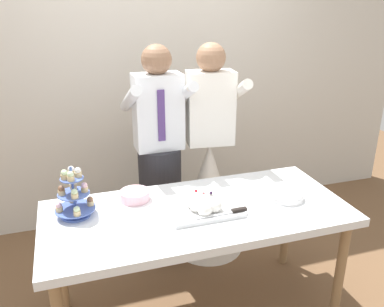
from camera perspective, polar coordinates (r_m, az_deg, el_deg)
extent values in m
cube|color=beige|center=(3.56, -6.90, 13.03)|extent=(5.20, 0.10, 2.90)
cube|color=silver|center=(2.42, 0.77, -8.47)|extent=(1.80, 0.80, 0.05)
cylinder|color=olive|center=(2.74, 20.15, -15.57)|extent=(0.06, 0.06, 0.72)
cylinder|color=olive|center=(2.81, -18.14, -14.40)|extent=(0.06, 0.06, 0.72)
cylinder|color=olive|center=(3.18, 13.19, -9.36)|extent=(0.06, 0.06, 0.72)
cylinder|color=#4C66B2|center=(2.44, -16.06, -8.29)|extent=(0.17, 0.17, 0.01)
cylinder|color=#4C66B2|center=(2.37, -16.42, -5.20)|extent=(0.01, 0.01, 0.31)
cylinder|color=#4C66B2|center=(2.42, -16.16, -7.49)|extent=(0.23, 0.23, 0.01)
cylinder|color=#D1B784|center=(2.42, -14.16, -6.79)|extent=(0.04, 0.04, 0.03)
sphere|color=brown|center=(2.41, -14.21, -6.29)|extent=(0.04, 0.04, 0.04)
cylinder|color=#D1B784|center=(2.49, -16.56, -6.25)|extent=(0.04, 0.04, 0.03)
sphere|color=#EAB7C6|center=(2.48, -16.62, -5.76)|extent=(0.04, 0.04, 0.04)
cylinder|color=#D1B784|center=(2.40, -18.25, -7.47)|extent=(0.04, 0.04, 0.03)
sphere|color=#EAB7C6|center=(2.39, -18.32, -6.97)|extent=(0.04, 0.04, 0.04)
cylinder|color=#D1B784|center=(2.34, -15.93, -8.09)|extent=(0.04, 0.04, 0.03)
sphere|color=beige|center=(2.32, -15.98, -7.57)|extent=(0.04, 0.04, 0.04)
cylinder|color=#4C66B2|center=(2.38, -16.39, -5.47)|extent=(0.18, 0.18, 0.01)
cylinder|color=#D1B784|center=(2.37, -14.94, -4.91)|extent=(0.04, 0.04, 0.03)
sphere|color=#EAB7C6|center=(2.36, -15.00, -4.39)|extent=(0.04, 0.04, 0.04)
cylinder|color=#D1B784|center=(2.43, -16.43, -4.47)|extent=(0.04, 0.04, 0.03)
sphere|color=white|center=(2.42, -16.49, -3.96)|extent=(0.04, 0.04, 0.04)
cylinder|color=#D1B784|center=(2.37, -17.93, -5.25)|extent=(0.04, 0.04, 0.03)
sphere|color=brown|center=(2.36, -17.99, -4.73)|extent=(0.04, 0.04, 0.04)
cylinder|color=#D1B784|center=(2.31, -16.23, -5.74)|extent=(0.04, 0.04, 0.03)
sphere|color=beige|center=(2.30, -16.29, -5.21)|extent=(0.04, 0.04, 0.04)
cylinder|color=#4C66B2|center=(2.34, -16.63, -3.39)|extent=(0.13, 0.13, 0.01)
cylinder|color=#D1B784|center=(2.34, -15.78, -2.86)|extent=(0.04, 0.04, 0.03)
sphere|color=white|center=(2.33, -15.84, -2.32)|extent=(0.04, 0.04, 0.04)
cylinder|color=#D1B784|center=(2.36, -16.68, -2.65)|extent=(0.04, 0.04, 0.03)
sphere|color=white|center=(2.36, -16.74, -2.12)|extent=(0.04, 0.04, 0.04)
cylinder|color=#D1B784|center=(2.33, -17.57, -3.15)|extent=(0.04, 0.04, 0.03)
sphere|color=beige|center=(2.32, -17.63, -2.61)|extent=(0.04, 0.04, 0.04)
cylinder|color=#D1B784|center=(2.30, -16.75, -3.38)|extent=(0.04, 0.04, 0.03)
sphere|color=beige|center=(2.29, -16.82, -2.84)|extent=(0.04, 0.04, 0.04)
cube|color=silver|center=(2.39, 1.59, -7.82)|extent=(0.42, 0.31, 0.02)
sphere|color=white|center=(2.38, 2.52, -6.71)|extent=(0.10, 0.10, 0.10)
sphere|color=white|center=(2.42, 2.04, -6.38)|extent=(0.08, 0.08, 0.08)
sphere|color=white|center=(2.40, 1.07, -6.55)|extent=(0.08, 0.08, 0.08)
sphere|color=white|center=(2.38, 0.27, -6.79)|extent=(0.09, 0.09, 0.09)
sphere|color=white|center=(2.34, 0.75, -7.23)|extent=(0.10, 0.10, 0.10)
sphere|color=white|center=(2.30, 1.82, -7.84)|extent=(0.09, 0.09, 0.09)
sphere|color=white|center=(2.34, 3.16, -7.36)|extent=(0.09, 0.09, 0.09)
sphere|color=white|center=(2.37, 1.60, -6.61)|extent=(0.11, 0.11, 0.11)
sphere|color=#DB474C|center=(2.33, 1.64, -5.69)|extent=(0.02, 0.02, 0.02)
sphere|color=#B21923|center=(2.34, 1.64, -5.99)|extent=(0.02, 0.02, 0.02)
sphere|color=#B21923|center=(2.38, 1.70, -5.52)|extent=(0.02, 0.02, 0.02)
sphere|color=#2D1938|center=(2.34, 2.17, -5.94)|extent=(0.02, 0.02, 0.02)
sphere|color=#2D1938|center=(2.35, 2.70, -5.57)|extent=(0.02, 0.02, 0.02)
sphere|color=#B21923|center=(2.38, 0.59, -5.32)|extent=(0.02, 0.02, 0.02)
cube|color=silver|center=(2.30, 3.26, -8.68)|extent=(0.23, 0.03, 0.00)
cube|color=black|center=(2.35, 6.68, -7.91)|extent=(0.09, 0.03, 0.02)
cylinder|color=white|center=(2.59, 13.22, -6.15)|extent=(0.21, 0.21, 0.01)
cylinder|color=white|center=(2.59, 13.13, -5.95)|extent=(0.21, 0.21, 0.01)
cylinder|color=white|center=(2.58, 13.28, -5.71)|extent=(0.21, 0.21, 0.01)
cylinder|color=white|center=(2.58, 13.15, -5.51)|extent=(0.21, 0.21, 0.01)
cylinder|color=white|center=(2.52, -8.05, -6.60)|extent=(0.24, 0.24, 0.01)
cylinder|color=#EAB7C6|center=(2.51, -8.09, -5.88)|extent=(0.18, 0.18, 0.06)
cylinder|color=#232328|center=(3.15, -4.41, -7.04)|extent=(0.32, 0.32, 0.92)
cube|color=white|center=(2.88, -4.81, 5.87)|extent=(0.34, 0.21, 0.54)
sphere|color=#8C664C|center=(2.80, -5.05, 13.07)|extent=(0.21, 0.21, 0.21)
cylinder|color=white|center=(2.81, -8.71, 7.61)|extent=(0.09, 0.49, 0.28)
cylinder|color=white|center=(2.90, -1.25, 8.27)|extent=(0.09, 0.49, 0.28)
cube|color=#4C3372|center=(2.78, -4.35, 5.32)|extent=(0.05, 0.01, 0.36)
cone|color=white|center=(3.24, 2.37, -6.16)|extent=(0.56, 0.56, 0.92)
cube|color=white|center=(2.97, 2.58, 6.43)|extent=(0.36, 0.24, 0.54)
sphere|color=#997054|center=(2.90, 2.70, 13.41)|extent=(0.21, 0.21, 0.21)
cylinder|color=white|center=(2.91, -0.79, 8.33)|extent=(0.13, 0.49, 0.28)
cylinder|color=white|center=(3.00, 6.45, 8.59)|extent=(0.13, 0.49, 0.28)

